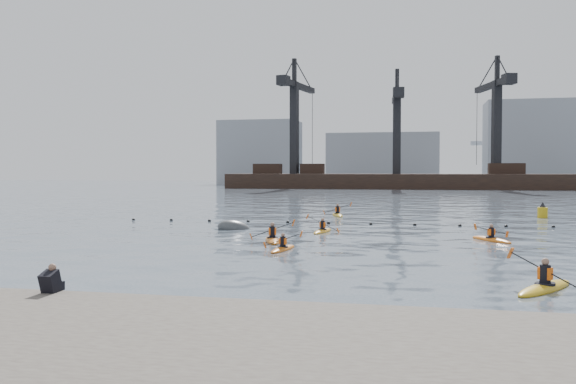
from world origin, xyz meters
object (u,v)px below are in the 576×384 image
(kayaker_3, at_px, (323,230))
(kayaker_5, at_px, (338,214))
(kayaker_4, at_px, (491,239))
(nav_buoy, at_px, (543,212))
(kayaker_1, at_px, (545,286))
(mooring_buoy, at_px, (234,229))
(kayaker_2, at_px, (272,239))
(kayaker_0, at_px, (283,248))

(kayaker_3, height_order, kayaker_5, kayaker_5)
(kayaker_4, xyz_separation_m, kayaker_5, (-10.40, 16.46, 0.01))
(kayaker_3, height_order, nav_buoy, nav_buoy)
(kayaker_4, bearing_deg, kayaker_3, -46.43)
(kayaker_1, xyz_separation_m, nav_buoy, (5.92, 31.46, 0.32))
(kayaker_3, bearing_deg, nav_buoy, 52.20)
(kayaker_5, relative_size, mooring_buoy, 1.62)
(kayaker_1, distance_m, kayaker_3, 19.12)
(kayaker_2, distance_m, mooring_buoy, 7.24)
(kayaker_0, distance_m, nav_buoy, 28.67)
(kayaker_3, bearing_deg, kayaker_5, 101.77)
(kayaker_5, bearing_deg, nav_buoy, -11.08)
(kayaker_3, relative_size, mooring_buoy, 1.40)
(kayaker_1, relative_size, kayaker_2, 0.94)
(kayaker_1, bearing_deg, kayaker_2, 169.14)
(kayaker_0, bearing_deg, kayaker_4, 38.77)
(kayaker_3, bearing_deg, kayaker_0, -85.32)
(kayaker_1, bearing_deg, nav_buoy, 112.72)
(kayaker_4, bearing_deg, kayaker_5, -88.27)
(kayaker_1, distance_m, kayaker_2, 16.06)
(kayaker_2, bearing_deg, kayaker_0, -85.77)
(kayaker_5, bearing_deg, kayaker_1, -86.24)
(kayaker_3, distance_m, mooring_buoy, 5.91)
(kayaker_4, relative_size, nav_buoy, 2.16)
(kayaker_0, bearing_deg, kayaker_1, -29.41)
(kayaker_3, bearing_deg, mooring_buoy, -178.66)
(kayaker_1, height_order, kayaker_3, kayaker_1)
(kayaker_0, bearing_deg, kayaker_3, 94.22)
(kayaker_4, distance_m, mooring_buoy, 15.83)
(mooring_buoy, bearing_deg, kayaker_2, -56.72)
(mooring_buoy, distance_m, nav_buoy, 25.69)
(kayaker_0, xyz_separation_m, kayaker_3, (0.56, 8.79, 0.01))
(kayaker_3, height_order, kayaker_4, kayaker_3)
(kayaker_3, xyz_separation_m, nav_buoy, (15.53, 14.93, 0.34))
(kayaker_1, xyz_separation_m, kayaker_3, (-9.61, 16.53, -0.02))
(mooring_buoy, bearing_deg, kayaker_1, -48.11)
(kayaker_1, bearing_deg, mooring_buoy, 165.27)
(mooring_buoy, bearing_deg, nav_buoy, 33.59)
(nav_buoy, bearing_deg, kayaker_2, -130.71)
(kayaker_1, bearing_deg, kayaker_4, 123.50)
(nav_buoy, bearing_deg, kayaker_0, -124.15)
(kayaker_3, xyz_separation_m, kayaker_4, (9.58, -2.72, 0.00))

